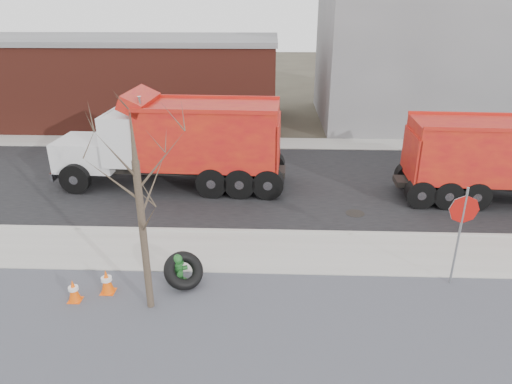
{
  "coord_description": "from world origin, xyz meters",
  "views": [
    {
      "loc": [
        -0.11,
        -12.22,
        7.35
      ],
      "look_at": [
        -0.64,
        1.84,
        1.4
      ],
      "focal_mm": 32.0,
      "sensor_mm": 36.0,
      "label": 1
    }
  ],
  "objects_px": {
    "dump_truck_red_a": "(508,157)",
    "truck_tire": "(184,271)",
    "stop_sign": "(462,220)",
    "fire_hydrant": "(178,271)",
    "dump_truck_red_b": "(179,140)"
  },
  "relations": [
    {
      "from": "fire_hydrant",
      "to": "dump_truck_red_b",
      "type": "distance_m",
      "value": 7.59
    },
    {
      "from": "dump_truck_red_b",
      "to": "fire_hydrant",
      "type": "bearing_deg",
      "value": 102.29
    },
    {
      "from": "fire_hydrant",
      "to": "dump_truck_red_a",
      "type": "xyz_separation_m",
      "value": [
        11.58,
        6.23,
        1.39
      ]
    },
    {
      "from": "fire_hydrant",
      "to": "stop_sign",
      "type": "relative_size",
      "value": 0.32
    },
    {
      "from": "fire_hydrant",
      "to": "dump_truck_red_b",
      "type": "bearing_deg",
      "value": 77.47
    },
    {
      "from": "fire_hydrant",
      "to": "truck_tire",
      "type": "bearing_deg",
      "value": -51.86
    },
    {
      "from": "fire_hydrant",
      "to": "dump_truck_red_a",
      "type": "relative_size",
      "value": 0.1
    },
    {
      "from": "fire_hydrant",
      "to": "dump_truck_red_a",
      "type": "distance_m",
      "value": 13.22
    },
    {
      "from": "truck_tire",
      "to": "dump_truck_red_a",
      "type": "xyz_separation_m",
      "value": [
        11.41,
        6.33,
        1.32
      ]
    },
    {
      "from": "fire_hydrant",
      "to": "stop_sign",
      "type": "bearing_deg",
      "value": -20.29
    },
    {
      "from": "dump_truck_red_a",
      "to": "truck_tire",
      "type": "bearing_deg",
      "value": -148.31
    },
    {
      "from": "fire_hydrant",
      "to": "truck_tire",
      "type": "relative_size",
      "value": 0.62
    },
    {
      "from": "truck_tire",
      "to": "dump_truck_red_a",
      "type": "relative_size",
      "value": 0.17
    },
    {
      "from": "stop_sign",
      "to": "dump_truck_red_a",
      "type": "distance_m",
      "value": 7.15
    },
    {
      "from": "truck_tire",
      "to": "dump_truck_red_b",
      "type": "xyz_separation_m",
      "value": [
        -1.46,
        7.4,
        1.53
      ]
    }
  ]
}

